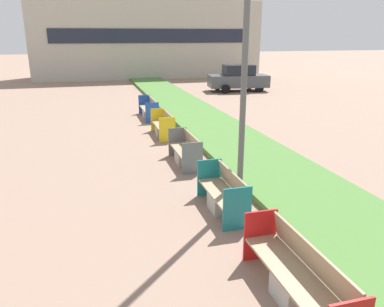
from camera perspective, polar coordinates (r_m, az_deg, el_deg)
The scene contains 8 objects.
planter_grass_strip at distance 11.27m, azimuth 12.12°, elevation -2.35°, with size 2.80×120.00×0.18m.
building_backdrop at distance 37.34m, azimuth -6.75°, elevation 16.85°, with size 20.80×5.49×6.90m.
bench_red_frame at distance 6.10m, azimuth 15.72°, elevation -17.99°, with size 0.65×2.43×0.94m.
bench_teal_frame at distance 8.61m, azimuth 4.78°, elevation -6.45°, with size 0.65×1.89×0.94m.
bench_grey_frame at distance 11.68m, azimuth -0.99°, elevation 0.16°, with size 0.65×1.89×0.94m.
bench_yellow_frame at distance 15.00m, azimuth -4.38°, elevation 4.06°, with size 0.65×1.88×0.94m.
bench_blue_frame at distance 18.45m, azimuth -6.55°, elevation 6.59°, with size 0.65×2.35×0.94m.
parked_car_distant at distance 27.48m, azimuth 7.07°, elevation 11.31°, with size 4.39×2.27×1.86m.
Camera 1 is at (-1.84, 2.65, 3.86)m, focal length 35.00 mm.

